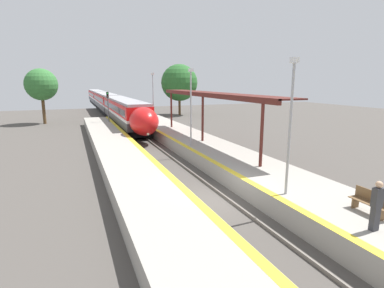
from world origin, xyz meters
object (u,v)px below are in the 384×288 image
(train, at_px, (107,102))
(lamppost_near, at_px, (291,120))
(railway_signal, at_px, (108,107))
(lamppost_mid, at_px, (191,103))
(person_waiting, at_px, (377,205))
(lamppost_far, at_px, (153,96))
(platform_bench, at_px, (371,202))

(train, distance_m, lamppost_near, 50.59)
(railway_signal, distance_m, lamppost_mid, 17.91)
(person_waiting, height_order, lamppost_near, lamppost_near)
(lamppost_near, bearing_deg, person_waiting, -81.83)
(lamppost_far, bearing_deg, train, 94.98)
(platform_bench, bearing_deg, train, 94.32)
(train, bearing_deg, lamppost_near, -87.34)
(railway_signal, bearing_deg, lamppost_far, -51.06)
(train, bearing_deg, lamppost_mid, -86.53)
(person_waiting, relative_size, lamppost_mid, 0.29)
(lamppost_mid, bearing_deg, railway_signal, 104.50)
(train, bearing_deg, railway_signal, -95.64)
(train, bearing_deg, person_waiting, -86.94)
(train, xyz_separation_m, platform_bench, (4.04, -53.40, -0.69))
(railway_signal, relative_size, lamppost_mid, 0.79)
(platform_bench, relative_size, person_waiting, 0.90)
(lamppost_mid, xyz_separation_m, lamppost_far, (0.00, 11.75, 0.00))
(platform_bench, bearing_deg, railway_signal, 100.91)
(lamppost_near, relative_size, lamppost_far, 1.00)
(railway_signal, xyz_separation_m, lamppost_mid, (4.47, -17.28, 1.53))
(train, relative_size, person_waiting, 38.59)
(platform_bench, bearing_deg, person_waiting, -137.98)
(person_waiting, distance_m, lamppost_far, 27.54)
(train, xyz_separation_m, person_waiting, (2.91, -54.41, -0.24))
(person_waiting, height_order, railway_signal, railway_signal)
(lamppost_near, distance_m, lamppost_far, 23.50)
(train, distance_m, platform_bench, 53.55)
(train, height_order, lamppost_near, lamppost_near)
(platform_bench, height_order, lamppost_near, lamppost_near)
(lamppost_near, bearing_deg, railway_signal, 98.75)
(train, height_order, person_waiting, train)
(lamppost_near, height_order, lamppost_far, same)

